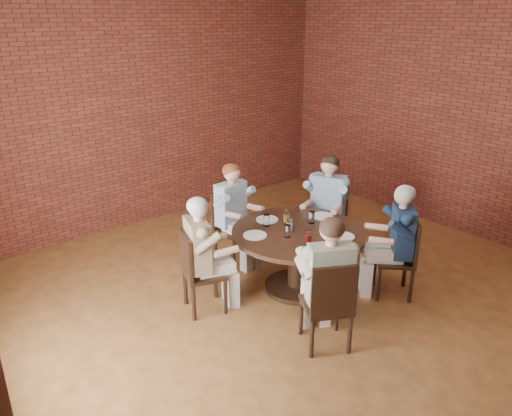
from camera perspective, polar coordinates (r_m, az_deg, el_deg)
floor at (r=5.58m, az=6.62°, el=-11.65°), size 7.00×7.00×0.00m
wall_back at (r=7.62m, az=-12.48°, el=10.84°), size 7.00×0.00×7.00m
wall_right at (r=7.54m, az=24.80°, el=9.28°), size 0.00×7.00×7.00m
dining_table at (r=5.72m, az=4.82°, el=-4.61°), size 1.51×1.51×0.75m
chair_a at (r=6.65m, az=8.22°, el=-1.05°), size 0.58×0.58×0.95m
diner_a at (r=6.51m, az=8.05°, el=0.03°), size 0.83×0.77×1.36m
chair_b at (r=6.42m, az=-2.99°, el=-1.80°), size 0.46×0.46×0.92m
diner_b at (r=6.31m, az=-2.50°, el=-0.74°), size 0.58×0.69×1.31m
chair_c at (r=5.35m, az=-6.80°, el=-6.95°), size 0.52×0.52×0.92m
diner_c at (r=5.30m, az=-6.02°, el=-5.39°), size 0.75×0.68×1.30m
chair_d at (r=4.77m, az=8.38°, el=-10.67°), size 0.59×0.59×0.94m
diner_d at (r=4.76m, az=8.15°, el=-8.49°), size 0.79×0.84×1.35m
chair_e at (r=5.85m, az=16.35°, el=-5.11°), size 0.59×0.59×0.93m
diner_e at (r=5.77m, az=15.70°, el=-3.73°), size 0.81×0.81×1.31m
plate_a at (r=6.03m, az=7.56°, el=-0.92°), size 0.26×0.26×0.01m
plate_b at (r=5.88m, az=1.28°, el=-1.33°), size 0.26×0.26×0.01m
plate_c at (r=5.47m, az=-0.12°, el=-3.12°), size 0.26×0.26×0.01m
plate_d at (r=5.52m, az=9.86°, el=-3.23°), size 0.26×0.26×0.01m
glass_a at (r=5.82m, az=6.37°, el=-1.07°), size 0.07×0.07×0.14m
glass_b at (r=5.82m, az=3.48°, el=-0.96°), size 0.07×0.07×0.14m
glass_c at (r=5.70m, az=1.21°, el=-1.43°), size 0.07×0.07×0.14m
glass_d at (r=5.59m, az=3.87°, el=-1.92°), size 0.07×0.07×0.14m
glass_e at (r=5.43m, az=3.61°, el=-2.66°), size 0.07×0.07×0.14m
glass_f at (r=5.31m, az=5.97°, el=-3.31°), size 0.07×0.07×0.14m
smartphone at (r=5.52m, az=9.84°, el=-3.26°), size 0.12×0.16×0.01m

